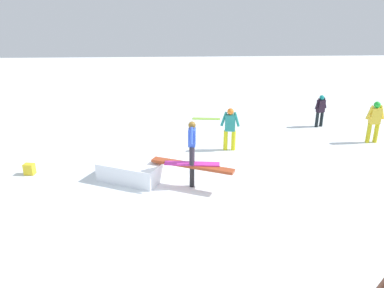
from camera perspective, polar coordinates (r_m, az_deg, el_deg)
ground_plane at (r=10.76m, az=0.00°, el=-6.45°), size 60.00×60.00×0.00m
rail_feature at (r=10.51m, az=0.00°, el=-3.59°), size 2.32×1.29×0.69m
snow_kicker_ramp at (r=11.40m, az=-8.63°, el=-3.61°), size 2.27×2.12×0.54m
main_rider_on_rail at (r=10.25m, az=0.00°, el=-0.07°), size 1.57×0.68×1.24m
bystander_teal at (r=13.23m, az=5.81°, el=2.61°), size 0.69×0.27×1.53m
bystander_yellow at (r=15.46m, az=26.06°, el=3.32°), size 0.72×0.24×1.58m
bystander_black at (r=16.77m, az=18.99°, el=5.04°), size 0.61×0.30×1.37m
loose_snowboard_lime at (r=17.19m, az=2.19°, el=3.87°), size 1.29×0.44×0.02m
backpack_on_snow at (r=12.46m, az=-23.53°, el=-3.53°), size 0.33×0.27×0.34m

